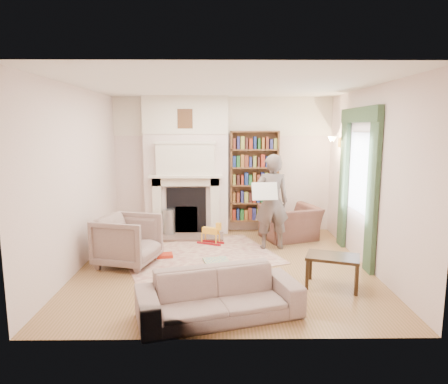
{
  "coord_description": "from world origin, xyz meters",
  "views": [
    {
      "loc": [
        -0.07,
        -6.1,
        2.18
      ],
      "look_at": [
        0.0,
        0.25,
        1.15
      ],
      "focal_mm": 32.0,
      "sensor_mm": 36.0,
      "label": 1
    }
  ],
  "objects_px": {
    "paraffin_heater": "(169,223)",
    "coffee_table": "(332,271)",
    "rocking_horse": "(211,233)",
    "bookcase": "(254,176)",
    "armchair_reading": "(290,223)",
    "armchair_left": "(128,240)",
    "sofa": "(219,295)",
    "man_reading": "(272,202)"
  },
  "relations": [
    {
      "from": "paraffin_heater",
      "to": "coffee_table",
      "type": "bearing_deg",
      "value": -45.94
    },
    {
      "from": "coffee_table",
      "to": "rocking_horse",
      "type": "xyz_separation_m",
      "value": [
        -1.72,
        2.06,
        -0.01
      ]
    },
    {
      "from": "coffee_table",
      "to": "paraffin_heater",
      "type": "height_order",
      "value": "paraffin_heater"
    },
    {
      "from": "paraffin_heater",
      "to": "rocking_horse",
      "type": "distance_m",
      "value": 1.05
    },
    {
      "from": "bookcase",
      "to": "armchair_reading",
      "type": "height_order",
      "value": "bookcase"
    },
    {
      "from": "armchair_left",
      "to": "paraffin_heater",
      "type": "height_order",
      "value": "armchair_left"
    },
    {
      "from": "armchair_reading",
      "to": "sofa",
      "type": "relative_size",
      "value": 0.54
    },
    {
      "from": "coffee_table",
      "to": "armchair_reading",
      "type": "bearing_deg",
      "value": 113.5
    },
    {
      "from": "bookcase",
      "to": "paraffin_heater",
      "type": "xyz_separation_m",
      "value": [
        -1.75,
        -0.35,
        -0.9
      ]
    },
    {
      "from": "sofa",
      "to": "paraffin_heater",
      "type": "bearing_deg",
      "value": 89.53
    },
    {
      "from": "bookcase",
      "to": "sofa",
      "type": "relative_size",
      "value": 0.99
    },
    {
      "from": "armchair_reading",
      "to": "rocking_horse",
      "type": "bearing_deg",
      "value": -6.84
    },
    {
      "from": "sofa",
      "to": "coffee_table",
      "type": "xyz_separation_m",
      "value": [
        1.55,
        0.87,
        -0.05
      ]
    },
    {
      "from": "sofa",
      "to": "rocking_horse",
      "type": "relative_size",
      "value": 3.82
    },
    {
      "from": "coffee_table",
      "to": "armchair_left",
      "type": "bearing_deg",
      "value": -177.97
    },
    {
      "from": "bookcase",
      "to": "paraffin_heater",
      "type": "distance_m",
      "value": 2.0
    },
    {
      "from": "sofa",
      "to": "coffee_table",
      "type": "bearing_deg",
      "value": 12.73
    },
    {
      "from": "armchair_reading",
      "to": "armchair_left",
      "type": "xyz_separation_m",
      "value": [
        -2.84,
        -1.45,
        0.07
      ]
    },
    {
      "from": "man_reading",
      "to": "coffee_table",
      "type": "height_order",
      "value": "man_reading"
    },
    {
      "from": "bookcase",
      "to": "armchair_reading",
      "type": "distance_m",
      "value": 1.24
    },
    {
      "from": "paraffin_heater",
      "to": "rocking_horse",
      "type": "xyz_separation_m",
      "value": [
        0.85,
        -0.6,
        -0.06
      ]
    },
    {
      "from": "sofa",
      "to": "bookcase",
      "type": "bearing_deg",
      "value": 62.81
    },
    {
      "from": "bookcase",
      "to": "armchair_reading",
      "type": "relative_size",
      "value": 1.82
    },
    {
      "from": "armchair_reading",
      "to": "sofa",
      "type": "xyz_separation_m",
      "value": [
        -1.39,
        -3.26,
        -0.06
      ]
    },
    {
      "from": "man_reading",
      "to": "paraffin_heater",
      "type": "distance_m",
      "value": 2.22
    },
    {
      "from": "bookcase",
      "to": "armchair_reading",
      "type": "bearing_deg",
      "value": -42.92
    },
    {
      "from": "bookcase",
      "to": "paraffin_heater",
      "type": "height_order",
      "value": "bookcase"
    },
    {
      "from": "man_reading",
      "to": "rocking_horse",
      "type": "bearing_deg",
      "value": -20.08
    },
    {
      "from": "armchair_left",
      "to": "sofa",
      "type": "height_order",
      "value": "armchair_left"
    },
    {
      "from": "man_reading",
      "to": "coffee_table",
      "type": "bearing_deg",
      "value": 102.63
    },
    {
      "from": "bookcase",
      "to": "sofa",
      "type": "bearing_deg",
      "value": -100.6
    },
    {
      "from": "coffee_table",
      "to": "sofa",
      "type": "bearing_deg",
      "value": -131.19
    },
    {
      "from": "man_reading",
      "to": "sofa",
      "type": "bearing_deg",
      "value": 64.25
    },
    {
      "from": "bookcase",
      "to": "rocking_horse",
      "type": "distance_m",
      "value": 1.62
    },
    {
      "from": "sofa",
      "to": "man_reading",
      "type": "distance_m",
      "value": 2.88
    },
    {
      "from": "armchair_left",
      "to": "paraffin_heater",
      "type": "bearing_deg",
      "value": 0.79
    },
    {
      "from": "sofa",
      "to": "man_reading",
      "type": "height_order",
      "value": "man_reading"
    },
    {
      "from": "armchair_reading",
      "to": "sofa",
      "type": "height_order",
      "value": "armchair_reading"
    },
    {
      "from": "armchair_left",
      "to": "man_reading",
      "type": "xyz_separation_m",
      "value": [
        2.39,
        0.85,
        0.46
      ]
    },
    {
      "from": "bookcase",
      "to": "man_reading",
      "type": "xyz_separation_m",
      "value": [
        0.21,
        -1.21,
        -0.32
      ]
    },
    {
      "from": "coffee_table",
      "to": "rocking_horse",
      "type": "distance_m",
      "value": 2.69
    },
    {
      "from": "armchair_reading",
      "to": "armchair_left",
      "type": "relative_size",
      "value": 1.16
    }
  ]
}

